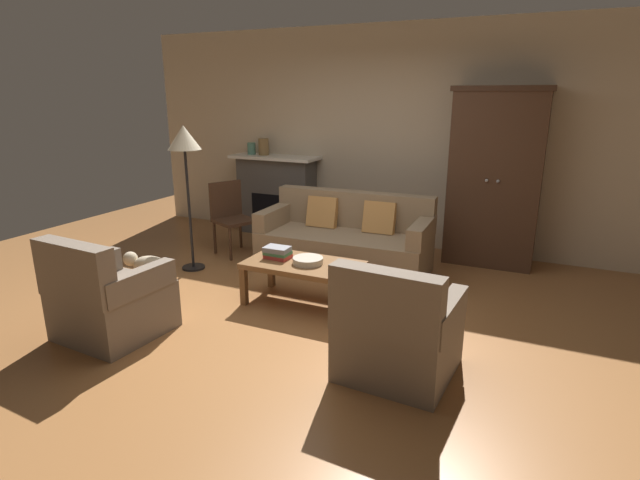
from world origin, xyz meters
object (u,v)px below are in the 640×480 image
(fireplace, at_px, (277,194))
(floor_lamp, at_px, (185,146))
(book_stack, at_px, (277,252))
(dog, at_px, (148,266))
(couch, at_px, (346,242))
(fruit_bowl, at_px, (308,261))
(side_chair_wooden, at_px, (231,213))
(armoire, at_px, (495,178))
(coffee_table, at_px, (303,268))
(mantel_vase_jade, at_px, (252,149))
(mantel_vase_bronze, at_px, (264,147))
(armchair_near_right, at_px, (397,335))
(armchair_near_left, at_px, (108,300))

(fireplace, relative_size, floor_lamp, 0.77)
(book_stack, xyz_separation_m, dog, (-1.34, -0.34, -0.23))
(couch, height_order, dog, couch)
(fruit_bowl, xyz_separation_m, side_chair_wooden, (-1.62, 1.09, 0.06))
(armoire, distance_m, couch, 1.88)
(armoire, distance_m, floor_lamp, 3.52)
(fruit_bowl, bearing_deg, armoire, 55.81)
(coffee_table, height_order, book_stack, book_stack)
(couch, height_order, coffee_table, couch)
(coffee_table, relative_size, mantel_vase_jade, 6.65)
(coffee_table, distance_m, mantel_vase_bronze, 2.83)
(fruit_bowl, bearing_deg, book_stack, 176.91)
(armchair_near_right, bearing_deg, armoire, 84.57)
(mantel_vase_bronze, bearing_deg, fruit_bowl, -50.69)
(fireplace, xyz_separation_m, coffee_table, (1.50, -2.13, -0.20))
(mantel_vase_bronze, bearing_deg, floor_lamp, -88.13)
(armoire, distance_m, coffee_table, 2.60)
(fireplace, height_order, dog, fireplace)
(couch, bearing_deg, side_chair_wooden, -179.01)
(coffee_table, bearing_deg, armchair_near_right, -36.11)
(fireplace, bearing_deg, mantel_vase_jade, -177.30)
(mantel_vase_bronze, bearing_deg, side_chair_wooden, -83.66)
(armoire, xyz_separation_m, book_stack, (-1.74, -2.04, -0.55))
(fruit_bowl, height_order, mantel_vase_bronze, mantel_vase_bronze)
(book_stack, xyz_separation_m, mantel_vase_jade, (-1.59, 2.10, 0.72))
(fireplace, height_order, coffee_table, fireplace)
(armoire, distance_m, mantel_vase_jade, 3.34)
(fruit_bowl, xyz_separation_m, mantel_vase_jade, (-1.93, 2.12, 0.75))
(floor_lamp, bearing_deg, armoire, 28.69)
(armoire, distance_m, armchair_near_left, 4.29)
(book_stack, distance_m, side_chair_wooden, 1.67)
(fruit_bowl, bearing_deg, fireplace, 126.04)
(armoire, bearing_deg, book_stack, -130.46)
(mantel_vase_jade, bearing_deg, book_stack, -52.81)
(dog, bearing_deg, mantel_vase_jade, 95.89)
(coffee_table, height_order, mantel_vase_bronze, mantel_vase_bronze)
(armoire, distance_m, mantel_vase_bronze, 3.14)
(mantel_vase_bronze, relative_size, armchair_near_right, 0.27)
(book_stack, bearing_deg, side_chair_wooden, 140.07)
(book_stack, bearing_deg, mantel_vase_bronze, 123.56)
(coffee_table, bearing_deg, side_chair_wooden, 145.39)
(fruit_bowl, xyz_separation_m, floor_lamp, (-1.68, 0.37, 0.96))
(book_stack, bearing_deg, mantel_vase_jade, 127.19)
(armoire, bearing_deg, fruit_bowl, -124.19)
(floor_lamp, bearing_deg, couch, 24.75)
(armchair_near_right, bearing_deg, fruit_bowl, 142.86)
(fireplace, bearing_deg, coffee_table, -54.84)
(fireplace, xyz_separation_m, fruit_bowl, (1.55, -2.13, -0.12))
(fireplace, relative_size, armoire, 0.62)
(armchair_near_right, xyz_separation_m, dog, (-2.80, 0.52, -0.07))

